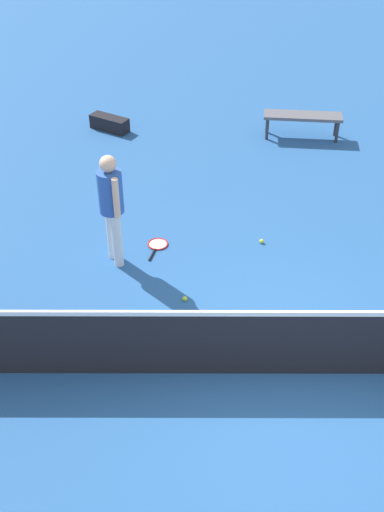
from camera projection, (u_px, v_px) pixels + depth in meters
name	position (u px, v px, depth m)	size (l,w,h in m)	color
ground_plane	(285.00, 373.00, 7.41)	(40.00, 40.00, 0.00)	#265693
court_net	(289.00, 342.00, 7.11)	(10.09, 0.09, 1.07)	#4C4C51
player_near_side	(111.00, 201.00, 8.56)	(0.46, 0.50, 1.70)	white
tennis_racket_near_player	(157.00, 245.00, 9.45)	(0.38, 0.61, 0.03)	red
tennis_ball_near_player	(262.00, 241.00, 9.49)	(0.07, 0.07, 0.07)	#C6E033
tennis_ball_midcourt	(185.00, 299.00, 8.43)	(0.07, 0.07, 0.07)	#C6E033
courtside_bench	(303.00, 118.00, 12.13)	(1.53, 0.54, 0.48)	#595960
equipment_bag	(108.00, 123.00, 12.58)	(0.83, 0.64, 0.28)	black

